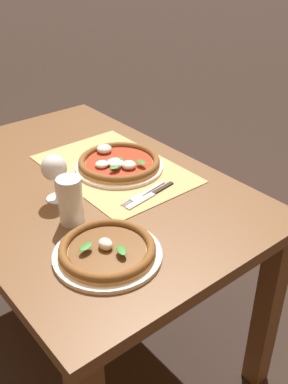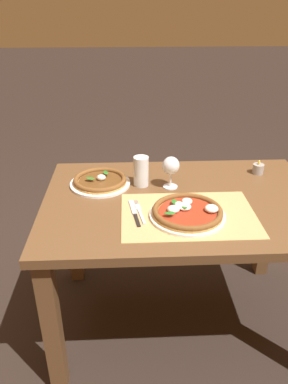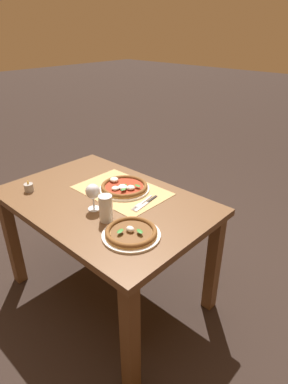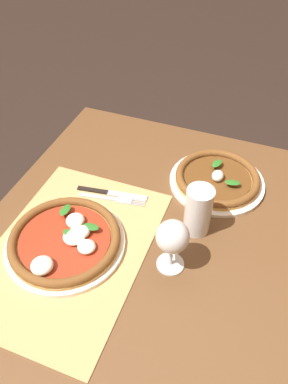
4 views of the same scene
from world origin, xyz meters
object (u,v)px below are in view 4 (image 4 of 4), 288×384
object	(u,v)px
pizza_near	(65,240)
knife	(112,193)
fork	(112,199)
pizza_far	(217,179)
pint_glass	(198,211)
wine_glass	(172,239)

from	to	relation	value
pizza_near	knife	bearing A→B (deg)	170.95
pizza_near	fork	world-z (taller)	pizza_near
pizza_far	pint_glass	world-z (taller)	pint_glass
wine_glass	knife	size ratio (longest dim) A/B	0.72
pizza_far	fork	distance (m)	0.33
wine_glass	fork	size ratio (longest dim) A/B	0.78
pizza_near	knife	size ratio (longest dim) A/B	1.45
fork	pint_glass	bearing A→B (deg)	86.20
wine_glass	knife	xyz separation A→B (m)	(-0.18, -0.24, -0.10)
pizza_far	pint_glass	xyz separation A→B (m)	(0.20, -0.01, 0.05)
pizza_far	fork	xyz separation A→B (m)	(0.18, -0.27, -0.01)
knife	pizza_near	bearing A→B (deg)	-9.05
pint_glass	knife	bearing A→B (deg)	-98.17
pizza_near	knife	distance (m)	0.22
wine_glass	fork	world-z (taller)	wine_glass
pizza_near	pizza_far	world-z (taller)	pizza_near
pizza_far	fork	world-z (taller)	pizza_far
pizza_near	pizza_far	size ratio (longest dim) A/B	1.08
pizza_near	pint_glass	bearing A→B (deg)	120.53
wine_glass	pint_glass	world-z (taller)	wine_glass
pizza_near	fork	distance (m)	0.20
wine_glass	fork	bearing A→B (deg)	-124.14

